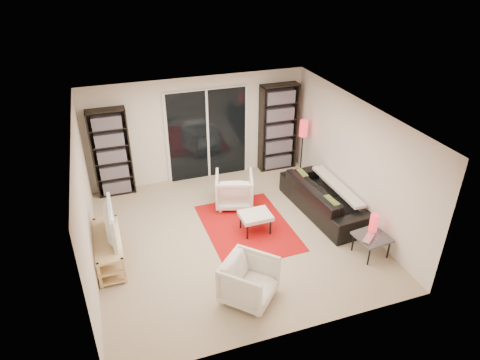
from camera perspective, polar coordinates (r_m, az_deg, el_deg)
name	(u,v)px	position (r m, az deg, el deg)	size (l,w,h in m)	color
floor	(233,235)	(8.25, -0.98, -7.31)	(5.00, 5.00, 0.00)	tan
wall_back	(198,129)	(9.78, -5.58, 6.76)	(5.00, 0.02, 2.40)	silver
wall_front	(291,269)	(5.69, 6.85, -11.74)	(5.00, 0.02, 2.40)	silver
wall_left	(85,205)	(7.35, -19.98, -3.09)	(0.02, 5.00, 2.40)	silver
wall_right	(354,160)	(8.60, 15.02, 2.59)	(0.02, 5.00, 2.40)	silver
ceiling	(231,116)	(7.09, -1.14, 8.47)	(5.00, 5.00, 0.02)	white
sliding_door	(208,135)	(9.85, -4.35, 6.03)	(1.92, 0.08, 2.16)	white
bookshelf_left	(112,153)	(9.51, -16.76, 3.45)	(0.80, 0.30, 1.95)	black
bookshelf_right	(278,128)	(10.25, 5.12, 6.96)	(0.90, 0.30, 2.10)	black
tv_stand	(109,249)	(7.83, -17.06, -8.74)	(0.44, 1.37, 0.50)	#E6C987
tv	(106,223)	(7.52, -17.49, -5.51)	(1.03, 0.13, 0.59)	black
rug	(248,227)	(8.44, 1.01, -6.31)	(1.60, 2.16, 0.01)	#BA0F0F
sofa	(324,198)	(8.92, 11.19, -2.31)	(2.25, 0.88, 0.66)	black
armchair_back	(234,190)	(8.97, -0.78, -1.29)	(0.77, 0.79, 0.72)	silver
armchair_front	(249,281)	(6.75, 1.23, -13.28)	(0.75, 0.77, 0.70)	silver
ottoman	(255,216)	(8.15, 2.07, -4.86)	(0.59, 0.49, 0.40)	silver
side_table	(372,238)	(7.92, 17.19, -7.38)	(0.60, 0.60, 0.40)	#45454A
laptop	(371,239)	(7.79, 17.07, -7.56)	(0.32, 0.21, 0.03)	silver
table_lamp	(374,223)	(7.94, 17.41, -5.49)	(0.15, 0.15, 0.33)	red
floor_lamp	(303,134)	(9.92, 8.41, 6.08)	(0.21, 0.21, 1.40)	black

